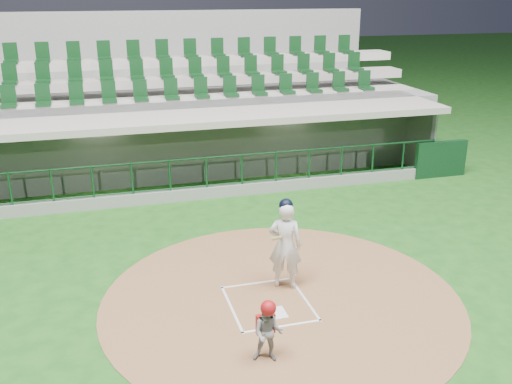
# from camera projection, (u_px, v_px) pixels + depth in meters

# --- Properties ---
(ground) EXTENTS (120.00, 120.00, 0.00)m
(ground) POSITION_uv_depth(u_px,v_px,m) (264.00, 296.00, 11.55)
(ground) COLOR #184A15
(ground) RESTS_ON ground
(dirt_circle) EXTENTS (7.20, 7.20, 0.01)m
(dirt_circle) POSITION_uv_depth(u_px,v_px,m) (281.00, 299.00, 11.44)
(dirt_circle) COLOR brown
(dirt_circle) RESTS_ON ground
(home_plate) EXTENTS (0.43, 0.43, 0.02)m
(home_plate) POSITION_uv_depth(u_px,v_px,m) (275.00, 313.00, 10.90)
(home_plate) COLOR white
(home_plate) RESTS_ON dirt_circle
(batter_box_chalk) EXTENTS (1.55, 1.80, 0.01)m
(batter_box_chalk) POSITION_uv_depth(u_px,v_px,m) (269.00, 303.00, 11.27)
(batter_box_chalk) COLOR silver
(batter_box_chalk) RESTS_ON ground
(dugout_structure) EXTENTS (16.40, 3.70, 3.00)m
(dugout_structure) POSITION_uv_depth(u_px,v_px,m) (200.00, 150.00, 18.36)
(dugout_structure) COLOR gray
(dugout_structure) RESTS_ON ground
(seating_deck) EXTENTS (17.00, 6.72, 5.15)m
(seating_deck) POSITION_uv_depth(u_px,v_px,m) (180.00, 117.00, 20.94)
(seating_deck) COLOR gray
(seating_deck) RESTS_ON ground
(batter) EXTENTS (0.94, 0.99, 1.95)m
(batter) POSITION_uv_depth(u_px,v_px,m) (285.00, 244.00, 11.61)
(batter) COLOR silver
(batter) RESTS_ON dirt_circle
(catcher) EXTENTS (0.62, 0.55, 1.13)m
(catcher) POSITION_uv_depth(u_px,v_px,m) (268.00, 331.00, 9.38)
(catcher) COLOR gray
(catcher) RESTS_ON dirt_circle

